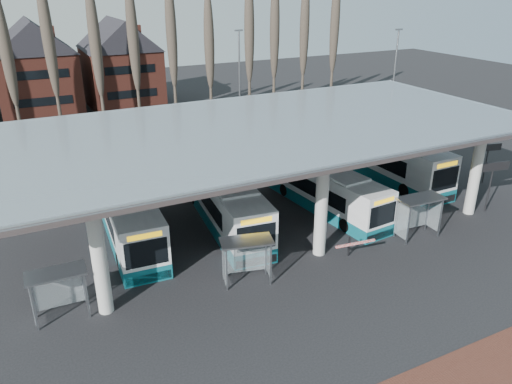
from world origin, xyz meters
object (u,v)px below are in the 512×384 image
bus_0 (127,212)px  bus_1 (224,199)px  bus_3 (382,156)px  shelter_1 (246,251)px  shelter_0 (57,284)px  shelter_2 (418,208)px  bus_2 (324,188)px

bus_0 → bus_1: size_ratio=0.99×
bus_3 → shelter_1: (-16.11, -8.80, 0.12)m
bus_3 → shelter_0: (-25.06, -7.60, 0.10)m
bus_1 → shelter_2: (9.63, -7.09, 0.35)m
shelter_1 → bus_1: bearing=90.0°
bus_3 → shelter_2: bearing=-118.6°
bus_2 → shelter_1: bus_2 is taller
bus_1 → shelter_0: 12.11m
bus_0 → bus_1: 6.06m
bus_2 → bus_3: (7.49, 3.00, 0.24)m
bus_2 → bus_3: bus_3 is taller
shelter_0 → shelter_2: shelter_2 is taller
shelter_0 → bus_2: bearing=16.3°
bus_2 → shelter_0: (-17.58, -4.60, 0.34)m
bus_0 → bus_1: bus_1 is taller
bus_2 → bus_3: size_ratio=0.87×
shelter_0 → shelter_1: (8.96, -1.20, 0.01)m
bus_3 → bus_0: bearing=-178.1°
shelter_2 → shelter_0: bearing=179.2°
shelter_1 → shelter_2: bearing=13.1°
bus_1 → shelter_1: bearing=-97.8°
shelter_0 → shelter_2: (20.31, -1.38, 0.13)m
bus_2 → shelter_0: 18.17m
bus_2 → shelter_1: (-8.62, -5.80, 0.36)m
shelter_0 → shelter_1: 9.04m
shelter_0 → shelter_1: bearing=-6.0°
bus_1 → bus_2: 6.99m
bus_0 → bus_3: 20.38m
bus_0 → shelter_0: bearing=-121.5°
bus_2 → shelter_2: size_ratio=3.84×
bus_0 → shelter_1: size_ratio=4.12×
bus_0 → bus_1: (5.98, -0.99, 0.01)m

